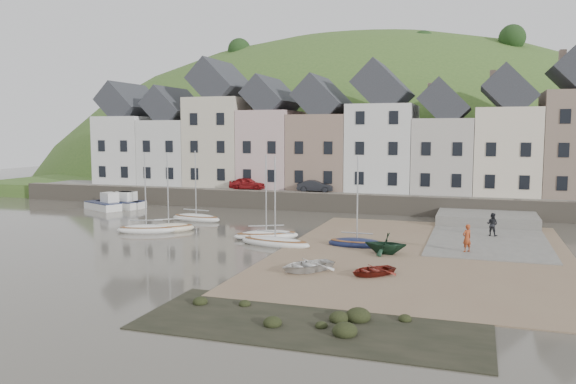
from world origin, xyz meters
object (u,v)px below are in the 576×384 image
(sailboat_0, at_px, (196,218))
(person_dark, at_px, (492,224))
(person_red, at_px, (467,238))
(rowboat_white, at_px, (307,265))
(car_right, at_px, (315,186))
(rowboat_green, at_px, (386,243))
(car_left, at_px, (247,184))
(rowboat_red, at_px, (372,270))

(sailboat_0, distance_m, person_dark, 24.34)
(person_red, bearing_deg, rowboat_white, 1.21)
(sailboat_0, xyz_separation_m, rowboat_white, (14.38, -14.63, 0.13))
(sailboat_0, relative_size, car_right, 1.73)
(rowboat_green, bearing_deg, rowboat_white, -30.69)
(rowboat_white, relative_size, car_left, 0.84)
(sailboat_0, distance_m, car_left, 11.86)
(person_red, bearing_deg, person_dark, -146.30)
(car_left, bearing_deg, person_dark, -118.94)
(sailboat_0, xyz_separation_m, car_right, (7.48, 11.69, 1.94))
(rowboat_green, height_order, rowboat_red, rowboat_green)
(rowboat_white, height_order, person_dark, person_dark)
(rowboat_red, distance_m, car_left, 31.77)
(rowboat_red, xyz_separation_m, person_red, (4.69, 7.63, 0.67))
(rowboat_green, height_order, car_left, car_left)
(sailboat_0, distance_m, person_red, 23.69)
(rowboat_white, xyz_separation_m, rowboat_green, (3.45, 5.84, 0.35))
(rowboat_white, relative_size, person_red, 1.82)
(person_red, distance_m, car_left, 29.29)
(rowboat_white, bearing_deg, person_dark, 94.57)
(sailboat_0, relative_size, person_red, 3.57)
(person_red, relative_size, person_dark, 1.05)
(rowboat_white, distance_m, rowboat_green, 6.79)
(sailboat_0, height_order, car_right, sailboat_0)
(car_left, bearing_deg, rowboat_white, -154.13)
(rowboat_green, bearing_deg, car_left, -139.07)
(person_red, xyz_separation_m, person_dark, (1.65, 6.54, -0.04))
(rowboat_green, distance_m, person_dark, 10.73)
(rowboat_green, height_order, person_dark, person_dark)
(rowboat_green, bearing_deg, car_right, -153.29)
(rowboat_red, height_order, person_dark, person_dark)
(rowboat_green, xyz_separation_m, person_red, (4.85, 2.00, 0.27))
(rowboat_white, distance_m, car_right, 27.28)
(rowboat_white, xyz_separation_m, car_left, (-14.38, 26.32, 1.86))
(rowboat_green, bearing_deg, person_dark, 142.63)
(sailboat_0, height_order, car_left, sailboat_0)
(rowboat_white, bearing_deg, car_right, 143.94)
(rowboat_green, height_order, person_red, person_red)
(rowboat_white, bearing_deg, rowboat_green, 98.67)
(sailboat_0, bearing_deg, person_red, -16.68)
(rowboat_red, xyz_separation_m, car_right, (-10.52, 26.11, 1.87))
(rowboat_red, distance_m, person_red, 8.98)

